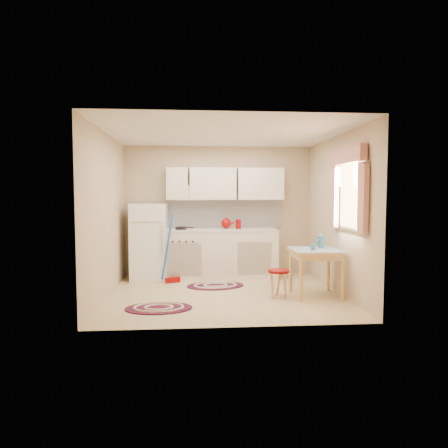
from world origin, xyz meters
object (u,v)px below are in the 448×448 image
Objects in this scene: fridge at (149,242)px; base_cabinets at (217,254)px; table at (315,273)px; stool at (278,284)px.

fridge is 0.62× the size of base_cabinets.
table is (2.69, -1.48, -0.34)m from fridge.
fridge is 1.94× the size of table.
base_cabinets is 1.80m from stool.
table is at bearing -47.01° from base_cabinets.
stool is at bearing -176.55° from table.
fridge is 1.29m from base_cabinets.
table is at bearing 3.45° from stool.
fridge is 2.64m from stool.
base_cabinets is at bearing 2.28° from fridge.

